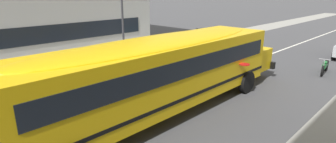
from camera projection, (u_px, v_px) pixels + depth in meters
ground_plane at (76, 125)px, 9.27m from camera, size 400.00×400.00×0.00m
sidewalk_far at (11, 79)px, 14.07m from camera, size 120.00×3.00×0.01m
lane_centreline at (76, 125)px, 9.27m from camera, size 110.00×0.16×0.01m
school_bus at (165, 68)px, 9.95m from camera, size 12.94×3.06×2.89m
parked_car_teal_by_hydrant at (213, 38)px, 21.64m from camera, size 3.99×2.05×1.64m
motorcycle_near_kerb at (325, 66)px, 15.03m from camera, size 2.00×0.56×0.94m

